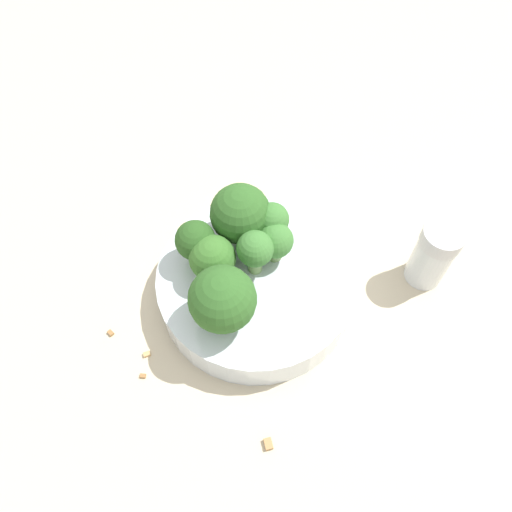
{
  "coord_description": "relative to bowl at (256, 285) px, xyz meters",
  "views": [
    {
      "loc": [
        0.03,
        0.23,
        0.44
      ],
      "look_at": [
        0.0,
        0.0,
        0.07
      ],
      "focal_mm": 35.0,
      "sensor_mm": 36.0,
      "label": 1
    }
  ],
  "objects": [
    {
      "name": "ground_plane",
      "position": [
        0.0,
        0.0,
        -0.02
      ],
      "size": [
        3.0,
        3.0,
        0.0
      ],
      "primitive_type": "plane",
      "color": "beige"
    },
    {
      "name": "pepper_shaker",
      "position": [
        -0.17,
        -0.0,
        0.02
      ],
      "size": [
        0.04,
        0.04,
        0.07
      ],
      "color": "silver",
      "rests_on": "ground_plane"
    },
    {
      "name": "almond_crumb_2",
      "position": [
        0.11,
        0.05,
        -0.02
      ],
      "size": [
        0.01,
        0.01,
        0.01
      ],
      "primitive_type": "cube",
      "rotation": [
        0.0,
        0.0,
        3.39
      ],
      "color": "tan",
      "rests_on": "ground_plane"
    },
    {
      "name": "broccoli_floret_0",
      "position": [
        -0.02,
        -0.04,
        0.05
      ],
      "size": [
        0.03,
        0.03,
        0.05
      ],
      "color": "#8EB770",
      "rests_on": "bowl"
    },
    {
      "name": "broccoli_floret_6",
      "position": [
        0.01,
        -0.05,
        0.05
      ],
      "size": [
        0.06,
        0.06,
        0.06
      ],
      "color": "#84AD66",
      "rests_on": "bowl"
    },
    {
      "name": "broccoli_floret_4",
      "position": [
        0.03,
        0.04,
        0.05
      ],
      "size": [
        0.06,
        0.06,
        0.06
      ],
      "color": "#84AD66",
      "rests_on": "bowl"
    },
    {
      "name": "broccoli_floret_1",
      "position": [
        -0.02,
        -0.02,
        0.04
      ],
      "size": [
        0.03,
        0.03,
        0.04
      ],
      "color": "#7A9E5B",
      "rests_on": "bowl"
    },
    {
      "name": "bowl",
      "position": [
        0.0,
        0.0,
        0.0
      ],
      "size": [
        0.19,
        0.19,
        0.04
      ],
      "primitive_type": "cylinder",
      "color": "silver",
      "rests_on": "ground_plane"
    },
    {
      "name": "almond_crumb_3",
      "position": [
        0.14,
        0.02,
        -0.02
      ],
      "size": [
        0.01,
        0.01,
        0.01
      ],
      "primitive_type": "cube",
      "rotation": [
        0.0,
        0.0,
        5.39
      ],
      "color": "olive",
      "rests_on": "ground_plane"
    },
    {
      "name": "almond_crumb_1",
      "position": [
        0.11,
        0.07,
        -0.02
      ],
      "size": [
        0.01,
        0.0,
        0.01
      ],
      "primitive_type": "cube",
      "rotation": [
        0.0,
        0.0,
        6.06
      ],
      "color": "olive",
      "rests_on": "ground_plane"
    },
    {
      "name": "broccoli_floret_2",
      "position": [
        0.04,
        -0.01,
        0.04
      ],
      "size": [
        0.04,
        0.04,
        0.05
      ],
      "color": "#7A9E5B",
      "rests_on": "bowl"
    },
    {
      "name": "almond_crumb_0",
      "position": [
        0.01,
        0.14,
        -0.01
      ],
      "size": [
        0.01,
        0.01,
        0.01
      ],
      "primitive_type": "cube",
      "rotation": [
        0.0,
        0.0,
        1.69
      ],
      "color": "#AD7F4C",
      "rests_on": "ground_plane"
    },
    {
      "name": "almond_crumb_4",
      "position": [
        -0.1,
        -0.03,
        -0.02
      ],
      "size": [
        0.01,
        0.01,
        0.01
      ],
      "primitive_type": "cube",
      "rotation": [
        0.0,
        0.0,
        5.47
      ],
      "color": "tan",
      "rests_on": "ground_plane"
    },
    {
      "name": "broccoli_floret_3",
      "position": [
        -0.0,
        -0.01,
        0.05
      ],
      "size": [
        0.03,
        0.03,
        0.05
      ],
      "color": "#7A9E5B",
      "rests_on": "bowl"
    },
    {
      "name": "broccoli_floret_5",
      "position": [
        0.05,
        -0.02,
        0.05
      ],
      "size": [
        0.04,
        0.04,
        0.05
      ],
      "color": "#84AD66",
      "rests_on": "bowl"
    }
  ]
}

